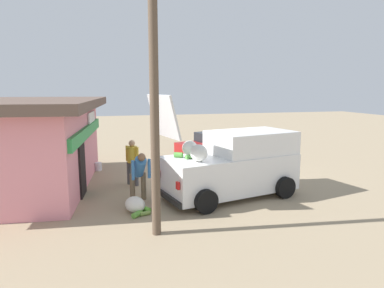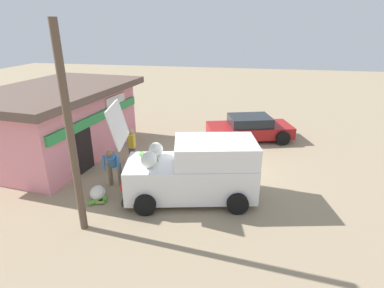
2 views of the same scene
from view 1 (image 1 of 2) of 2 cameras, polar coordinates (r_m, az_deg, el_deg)
name	(u,v)px [view 1 (image 1 of 2)]	position (r m, az deg, el deg)	size (l,w,h in m)	color
ground_plane	(208,176)	(12.78, 2.65, -5.50)	(60.00, 60.00, 0.00)	#9E896B
storefront_bar	(26,143)	(12.29, -26.34, 0.14)	(7.57, 5.31, 2.94)	pink
delivery_van	(234,164)	(10.43, 7.14, -3.42)	(2.81, 4.63, 3.13)	white
parked_sedan	(219,145)	(16.49, 4.57, -0.12)	(2.99, 4.38, 1.18)	maroon
vendor_standing	(132,159)	(11.65, -10.10, -2.57)	(0.48, 0.48, 1.56)	#4C4C51
customer_bending	(139,172)	(9.89, -8.94, -4.71)	(0.69, 0.59, 1.49)	#726047
unloaded_banana_pile	(136,205)	(9.26, -9.50, -10.23)	(0.92, 0.77, 0.42)	silver
paint_bucket	(98,167)	(14.13, -15.63, -3.71)	(0.29, 0.29, 0.33)	silver
utility_pole	(155,114)	(7.31, -6.37, 5.06)	(0.20, 0.20, 5.48)	brown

